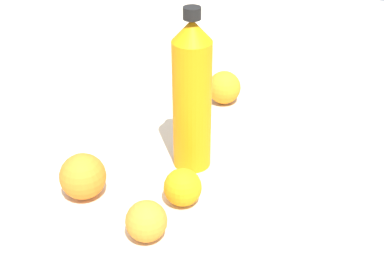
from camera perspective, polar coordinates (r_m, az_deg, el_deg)
ground_plane at (r=1.02m, az=1.45°, el=-4.34°), size 2.40×2.40×0.00m
water_bottle at (r=0.95m, az=0.00°, el=3.52°), size 0.07×0.07×0.31m
orange_0 at (r=0.85m, az=-4.97°, el=-10.02°), size 0.07×0.07×0.07m
orange_1 at (r=0.95m, az=-11.74°, el=-5.15°), size 0.08×0.08×0.08m
orange_2 at (r=0.92m, az=-1.16°, el=-6.40°), size 0.07×0.07×0.07m
orange_3 at (r=1.23m, az=3.51°, el=4.41°), size 0.08×0.08×0.08m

